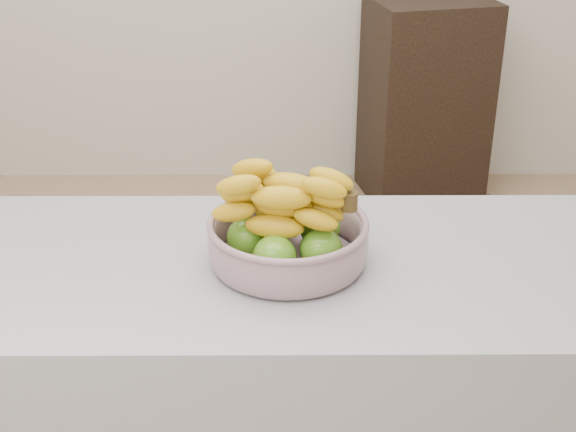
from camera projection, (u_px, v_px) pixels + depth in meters
name	position (u px, v px, depth m)	size (l,w,h in m)	color
cabinet	(425.00, 101.00, 3.75)	(0.52, 0.42, 0.94)	black
fruit_bowl	(288.00, 234.00, 1.53)	(0.31, 0.31, 0.19)	#92A1B0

